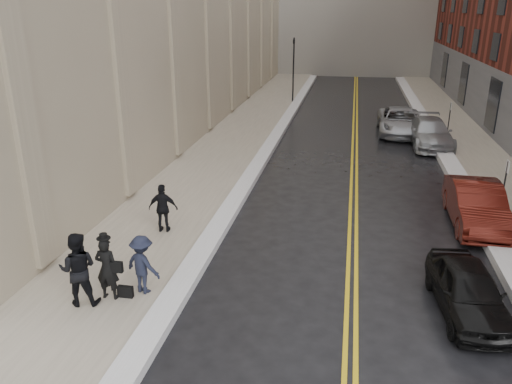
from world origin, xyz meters
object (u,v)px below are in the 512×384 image
at_px(car_silver_near, 430,133).
at_px(pedestrian_main, 107,268).
at_px(pedestrian_a, 78,269).
at_px(pedestrian_c, 163,208).
at_px(car_black, 468,290).
at_px(pedestrian_b, 143,264).
at_px(car_silver_far, 400,121).
at_px(car_maroon, 476,205).

xyz_separation_m(car_silver_near, pedestrian_main, (-10.50, -18.39, 0.26)).
distance_m(pedestrian_main, pedestrian_a, 0.72).
bearing_deg(pedestrian_c, pedestrian_a, 77.20).
distance_m(car_black, pedestrian_b, 8.53).
bearing_deg(car_silver_far, pedestrian_b, -111.56).
relative_size(car_silver_near, pedestrian_main, 3.02).
distance_m(car_maroon, pedestrian_main, 12.88).
xyz_separation_m(car_black, car_silver_far, (-0.20, 19.79, 0.14)).
relative_size(pedestrian_main, pedestrian_b, 1.06).
xyz_separation_m(car_silver_far, pedestrian_c, (-9.14, -16.81, 0.22)).
height_order(car_black, pedestrian_c, pedestrian_c).
relative_size(car_silver_near, pedestrian_b, 3.18).
distance_m(car_black, pedestrian_c, 9.81).
xyz_separation_m(car_black, pedestrian_main, (-9.27, -1.31, 0.38)).
bearing_deg(pedestrian_c, car_silver_far, -124.92).
relative_size(car_maroon, pedestrian_a, 2.37).
xyz_separation_m(pedestrian_main, pedestrian_b, (0.79, 0.46, -0.05)).
xyz_separation_m(pedestrian_b, pedestrian_c, (-0.86, 3.83, 0.03)).
bearing_deg(pedestrian_main, car_silver_near, -119.27).
distance_m(car_black, car_silver_near, 17.13).
height_order(car_maroon, pedestrian_b, pedestrian_b).
height_order(car_silver_near, pedestrian_a, pedestrian_a).
xyz_separation_m(car_silver_near, pedestrian_b, (-9.71, -17.93, 0.21)).
relative_size(car_silver_near, pedestrian_a, 2.63).
relative_size(car_silver_near, pedestrian_c, 3.08).
height_order(pedestrian_main, pedestrian_b, pedestrian_main).
relative_size(car_black, car_silver_far, 0.67).
relative_size(car_maroon, pedestrian_main, 2.72).
height_order(car_black, car_silver_near, car_silver_near).
bearing_deg(pedestrian_a, car_black, 175.27).
bearing_deg(pedestrian_b, car_silver_near, -98.54).
relative_size(car_silver_far, pedestrian_a, 2.82).
xyz_separation_m(pedestrian_main, pedestrian_c, (-0.07, 4.29, -0.02)).
xyz_separation_m(car_silver_near, pedestrian_a, (-11.10, -18.77, 0.39)).
distance_m(car_silver_far, pedestrian_c, 19.13).
height_order(car_black, car_silver_far, car_silver_far).
relative_size(car_silver_near, car_silver_far, 0.93).
xyz_separation_m(pedestrian_main, pedestrian_a, (-0.60, -0.38, 0.13)).
bearing_deg(pedestrian_a, car_silver_far, -128.67).
xyz_separation_m(car_black, car_silver_near, (1.23, 17.08, 0.12)).
height_order(car_black, pedestrian_b, pedestrian_b).
xyz_separation_m(car_silver_far, pedestrian_b, (-8.28, -20.64, 0.19)).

